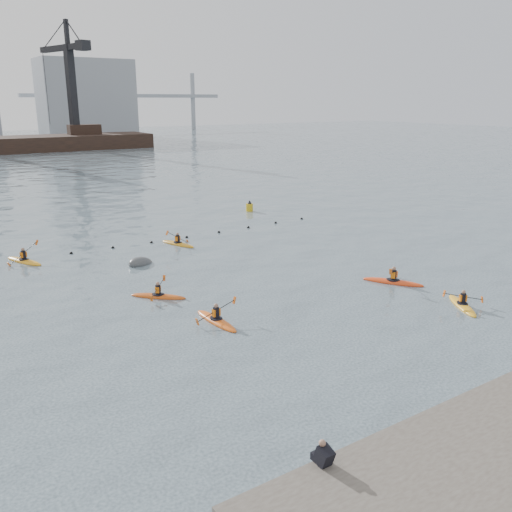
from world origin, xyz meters
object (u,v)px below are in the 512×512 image
object	(u,v)px
mooring_buoy	(141,264)
nav_buoy	(249,207)
kayaker_2	(158,296)
kayaker_3	(178,243)
kayaker_5	(24,260)
kayaker_0	(216,320)
kayaker_1	(462,305)
kayaker_4	(393,281)

from	to	relation	value
mooring_buoy	nav_buoy	bearing A→B (deg)	35.11
kayaker_2	kayaker_3	xyz separation A→B (m)	(5.87, 9.83, 0.00)
nav_buoy	mooring_buoy	bearing A→B (deg)	-144.89
kayaker_5	mooring_buoy	world-z (taller)	kayaker_5
kayaker_3	kayaker_5	bearing A→B (deg)	152.24
kayaker_0	nav_buoy	xyz separation A→B (m)	(16.39, 22.51, 0.28)
kayaker_3	kayaker_1	bearing A→B (deg)	-89.94
kayaker_1	nav_buoy	bearing A→B (deg)	112.00
kayaker_1	kayaker_3	bearing A→B (deg)	140.54
mooring_buoy	kayaker_0	bearing A→B (deg)	-93.03
kayaker_3	kayaker_4	size ratio (longest dim) A/B	0.97
kayaker_0	kayaker_5	world-z (taller)	kayaker_5
kayaker_4	kayaker_3	bearing A→B (deg)	-98.79
kayaker_0	kayaker_1	distance (m)	13.12
kayaker_3	kayaker_5	xyz separation A→B (m)	(-10.71, 1.56, 0.01)
kayaker_0	kayaker_1	xyz separation A→B (m)	(11.97, -5.38, -0.00)
kayaker_1	nav_buoy	world-z (taller)	nav_buoy
kayaker_1	kayaker_4	world-z (taller)	kayaker_4
kayaker_4	nav_buoy	xyz separation A→B (m)	(4.61, 23.17, 0.27)
kayaker_1	mooring_buoy	xyz separation A→B (m)	(-11.36, 16.79, -0.10)
mooring_buoy	kayaker_1	bearing A→B (deg)	-55.92
kayaker_4	mooring_buoy	bearing A→B (deg)	-80.30
kayaker_5	nav_buoy	size ratio (longest dim) A/B	2.79
kayaker_0	kayaker_2	bearing A→B (deg)	98.40
kayaker_4	nav_buoy	size ratio (longest dim) A/B	2.74
kayaker_0	kayaker_2	distance (m)	4.92
kayaker_1	kayaker_2	distance (m)	16.49
kayaker_3	nav_buoy	distance (m)	13.96
kayaker_4	kayaker_2	bearing A→B (deg)	-56.28
kayaker_0	kayaker_3	size ratio (longest dim) A/B	1.03
kayaker_2	kayaker_3	bearing A→B (deg)	13.30
kayaker_1	mooring_buoy	bearing A→B (deg)	155.11
kayaker_2	kayaker_4	xyz separation A→B (m)	(12.78, -5.47, 0.01)
kayaker_0	kayaker_2	world-z (taller)	kayaker_0
kayaker_0	mooring_buoy	size ratio (longest dim) A/B	1.78
kayaker_0	kayaker_5	distance (m)	17.23
kayaker_5	kayaker_3	bearing A→B (deg)	-32.61
kayaker_3	kayaker_4	world-z (taller)	kayaker_3
kayaker_4	kayaker_5	bearing A→B (deg)	-76.84
kayaker_0	kayaker_4	distance (m)	11.80
kayaker_5	kayaker_4	bearing A→B (deg)	-68.04
kayaker_2	kayaker_3	distance (m)	11.44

